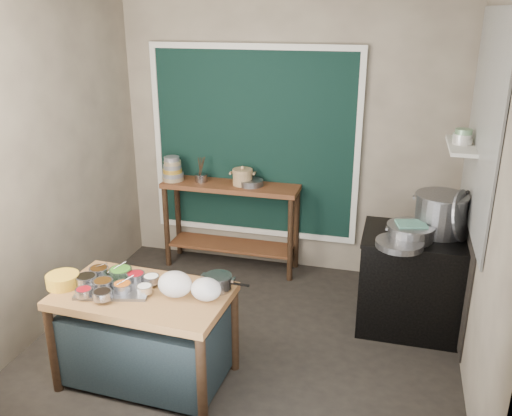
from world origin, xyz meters
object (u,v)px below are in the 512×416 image
(yellow_basin, at_px, (63,280))
(saucepan, at_px, (218,282))
(prep_table, at_px, (146,337))
(stove_block, at_px, (413,283))
(steamer, at_px, (410,232))
(condiment_tray, at_px, (116,287))
(ceramic_crock, at_px, (243,178))
(stock_pot, at_px, (440,214))
(back_counter, at_px, (231,226))
(utensil_cup, at_px, (201,178))

(yellow_basin, bearing_deg, saucepan, 12.36)
(prep_table, height_order, stove_block, stove_block)
(stove_block, relative_size, yellow_basin, 3.74)
(prep_table, xyz_separation_m, yellow_basin, (-0.61, -0.06, 0.42))
(steamer, bearing_deg, condiment_tray, -150.19)
(prep_table, distance_m, ceramic_crock, 2.15)
(stock_pot, bearing_deg, condiment_tray, -148.99)
(prep_table, relative_size, stock_pot, 2.81)
(steamer, bearing_deg, prep_table, -147.43)
(back_counter, distance_m, stock_pot, 2.23)
(steamer, bearing_deg, utensil_cup, 158.45)
(prep_table, relative_size, stove_block, 1.39)
(prep_table, height_order, yellow_basin, yellow_basin)
(prep_table, height_order, steamer, steamer)
(condiment_tray, height_order, utensil_cup, utensil_cup)
(stove_block, xyz_separation_m, condiment_tray, (-2.14, -1.30, 0.34))
(prep_table, height_order, back_counter, back_counter)
(back_counter, relative_size, steamer, 3.65)
(yellow_basin, distance_m, utensil_cup, 2.13)
(stock_pot, distance_m, steamer, 0.32)
(saucepan, height_order, stock_pot, stock_pot)
(condiment_tray, distance_m, ceramic_crock, 2.09)
(condiment_tray, relative_size, yellow_basin, 2.16)
(prep_table, height_order, condiment_tray, condiment_tray)
(stove_block, distance_m, saucepan, 1.84)
(prep_table, height_order, utensil_cup, utensil_cup)
(yellow_basin, relative_size, utensil_cup, 1.75)
(saucepan, relative_size, utensil_cup, 1.53)
(saucepan, height_order, ceramic_crock, ceramic_crock)
(yellow_basin, height_order, stock_pot, stock_pot)
(prep_table, distance_m, utensil_cup, 2.15)
(yellow_basin, distance_m, steamer, 2.76)
(condiment_tray, bearing_deg, ceramic_crock, 79.74)
(utensil_cup, bearing_deg, back_counter, -0.80)
(stock_pot, relative_size, steamer, 1.12)
(yellow_basin, xyz_separation_m, utensil_cup, (0.31, 2.10, 0.19))
(ceramic_crock, bearing_deg, stock_pot, -18.78)
(prep_table, xyz_separation_m, ceramic_crock, (0.16, 2.04, 0.65))
(condiment_tray, xyz_separation_m, yellow_basin, (-0.40, -0.06, 0.03))
(condiment_tray, height_order, stock_pot, stock_pot)
(ceramic_crock, bearing_deg, yellow_basin, -109.98)
(saucepan, bearing_deg, yellow_basin, -164.84)
(ceramic_crock, bearing_deg, prep_table, -94.42)
(yellow_basin, distance_m, stock_pot, 3.07)
(yellow_basin, relative_size, steamer, 0.61)
(stove_block, distance_m, ceramic_crock, 2.01)
(prep_table, xyz_separation_m, condiment_tray, (-0.21, 0.00, 0.39))
(back_counter, bearing_deg, saucepan, -75.09)
(condiment_tray, xyz_separation_m, utensil_cup, (-0.09, 2.03, 0.23))
(prep_table, relative_size, utensil_cup, 9.10)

